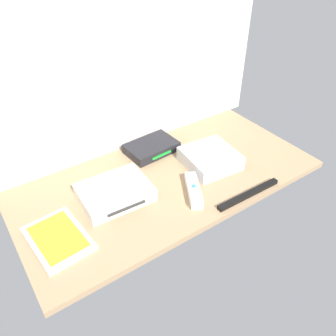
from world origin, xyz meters
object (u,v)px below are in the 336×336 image
(remote_wand, at_px, (194,190))
(remote_classic_pad, at_px, (116,185))
(game_console, at_px, (115,192))
(network_router, at_px, (151,147))
(game_case, at_px, (58,238))
(sensor_bar, at_px, (249,194))
(mini_computer, at_px, (210,158))

(remote_wand, distance_m, remote_classic_pad, 0.24)
(game_console, xyz_separation_m, network_router, (0.23, 0.15, -0.00))
(network_router, height_order, remote_classic_pad, remote_classic_pad)
(game_case, distance_m, remote_wand, 0.42)
(game_case, relative_size, network_router, 1.07)
(game_console, distance_m, network_router, 0.27)
(sensor_bar, bearing_deg, remote_wand, 143.40)
(mini_computer, relative_size, remote_wand, 1.26)
(mini_computer, xyz_separation_m, game_case, (-0.56, -0.03, -0.02))
(network_router, bearing_deg, game_console, -150.03)
(game_console, height_order, remote_wand, game_console)
(game_case, bearing_deg, game_console, 12.57)
(game_case, distance_m, network_router, 0.48)
(sensor_bar, bearing_deg, remote_classic_pad, 148.13)
(game_case, xyz_separation_m, remote_classic_pad, (0.21, 0.06, 0.05))
(remote_wand, xyz_separation_m, remote_classic_pad, (-0.20, 0.12, 0.04))
(network_router, xyz_separation_m, remote_wand, (-0.02, -0.27, -0.00))
(game_console, distance_m, game_case, 0.22)
(game_console, height_order, game_case, game_console)
(mini_computer, distance_m, sensor_bar, 0.20)
(remote_wand, xyz_separation_m, sensor_bar, (0.14, -0.11, -0.01))
(remote_classic_pad, distance_m, sensor_bar, 0.41)
(game_console, distance_m, mini_computer, 0.35)
(mini_computer, relative_size, network_router, 0.99)
(mini_computer, bearing_deg, game_case, -176.60)
(game_console, height_order, mini_computer, mini_computer)
(game_case, height_order, remote_classic_pad, remote_classic_pad)
(remote_wand, distance_m, sensor_bar, 0.17)
(mini_computer, distance_m, game_case, 0.56)
(game_console, xyz_separation_m, remote_wand, (0.21, -0.12, -0.01))
(mini_computer, xyz_separation_m, remote_wand, (-0.14, -0.09, -0.01))
(sensor_bar, bearing_deg, mini_computer, 89.23)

